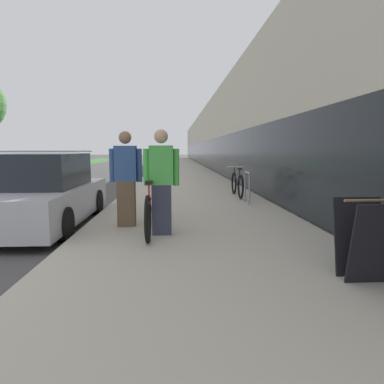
# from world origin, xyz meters

# --- Properties ---
(sidewalk_slab) EXTENTS (4.35, 70.00, 0.15)m
(sidewalk_slab) POSITION_xyz_m (5.65, 21.00, 0.08)
(sidewalk_slab) COLOR #B2AA99
(sidewalk_slab) RESTS_ON ground
(storefront_facade) EXTENTS (10.01, 70.00, 5.30)m
(storefront_facade) POSITION_xyz_m (12.86, 29.00, 2.64)
(storefront_facade) COLOR beige
(storefront_facade) RESTS_ON ground
(lawn_strip) EXTENTS (4.51, 70.00, 0.03)m
(lawn_strip) POSITION_xyz_m (-6.13, 25.00, 0.01)
(lawn_strip) COLOR #3D7533
(lawn_strip) RESTS_ON ground
(tandem_bicycle) EXTENTS (0.52, 2.44, 0.94)m
(tandem_bicycle) POSITION_xyz_m (4.77, 1.64, 0.55)
(tandem_bicycle) COLOR black
(tandem_bicycle) RESTS_ON sidewalk_slab
(person_rider) EXTENTS (0.60, 0.23, 1.76)m
(person_rider) POSITION_xyz_m (4.97, 1.35, 1.04)
(person_rider) COLOR #33384C
(person_rider) RESTS_ON sidewalk_slab
(person_bystander) EXTENTS (0.60, 0.23, 1.77)m
(person_bystander) POSITION_xyz_m (4.29, 2.01, 1.04)
(person_bystander) COLOR brown
(person_bystander) RESTS_ON sidewalk_slab
(bike_rack_hoop) EXTENTS (0.05, 0.60, 0.84)m
(bike_rack_hoop) POSITION_xyz_m (7.14, 4.64, 0.66)
(bike_rack_hoop) COLOR gray
(bike_rack_hoop) RESTS_ON sidewalk_slab
(cruiser_bike_nearest) EXTENTS (0.52, 1.83, 0.90)m
(cruiser_bike_nearest) POSITION_xyz_m (7.12, 6.01, 0.53)
(cruiser_bike_nearest) COLOR black
(cruiser_bike_nearest) RESTS_ON sidewalk_slab
(sandwich_board_sign) EXTENTS (0.56, 0.56, 0.90)m
(sandwich_board_sign) POSITION_xyz_m (7.29, -0.83, 0.60)
(sandwich_board_sign) COLOR black
(sandwich_board_sign) RESTS_ON sidewalk_slab
(parked_sedan_curbside) EXTENTS (1.86, 4.20, 1.57)m
(parked_sedan_curbside) POSITION_xyz_m (2.46, 2.78, 0.67)
(parked_sedan_curbside) COLOR silver
(parked_sedan_curbside) RESTS_ON ground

